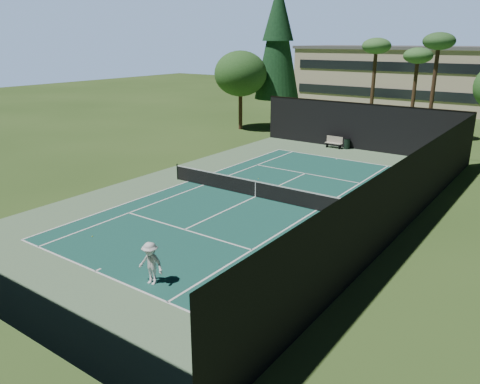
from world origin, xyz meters
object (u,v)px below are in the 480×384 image
object	(u,v)px
tennis_net	(255,188)
trash_bin	(347,143)
tennis_ball_c	(281,185)
park_bench	(334,142)
tennis_ball_d	(246,180)
player	(151,263)
tennis_ball_b	(258,179)
tennis_ball_a	(92,237)

from	to	relation	value
tennis_net	trash_bin	size ratio (longest dim) A/B	13.65
tennis_ball_c	park_bench	distance (m)	12.62
tennis_ball_c	tennis_ball_d	size ratio (longest dim) A/B	1.13
tennis_net	tennis_ball_d	size ratio (longest dim) A/B	216.75
player	tennis_ball_c	world-z (taller)	player
tennis_ball_d	tennis_ball_c	bearing A→B (deg)	7.47
tennis_net	trash_bin	bearing A→B (deg)	93.09
tennis_ball_b	park_bench	bearing A→B (deg)	89.73
player	park_bench	world-z (taller)	player
tennis_ball_d	park_bench	size ratio (longest dim) A/B	0.04
trash_bin	tennis_ball_c	bearing A→B (deg)	-85.83
tennis_net	park_bench	distance (m)	15.43
tennis_ball_d	trash_bin	size ratio (longest dim) A/B	0.06
tennis_net	tennis_ball_c	xyz separation A→B (m)	(0.09, 2.86, -0.52)
tennis_ball_a	tennis_ball_d	bearing A→B (deg)	87.15
tennis_ball_d	park_bench	world-z (taller)	park_bench
tennis_ball_b	tennis_ball_d	xyz separation A→B (m)	(-0.45, -0.78, 0.00)
tennis_net	player	bearing A→B (deg)	-76.81
player	tennis_ball_a	xyz separation A→B (m)	(-5.65, 1.52, -0.84)
tennis_net	tennis_ball_c	distance (m)	2.91
tennis_ball_c	tennis_ball_d	distance (m)	2.53
tennis_ball_b	park_bench	size ratio (longest dim) A/B	0.04
tennis_ball_a	tennis_ball_b	distance (m)	13.04
tennis_ball_d	park_bench	xyz separation A→B (m)	(0.51, 12.78, 0.52)
tennis_net	tennis_ball_b	distance (m)	3.89
player	tennis_ball_c	size ratio (longest dim) A/B	26.11
tennis_net	player	xyz separation A→B (m)	(2.63, -11.21, 0.32)
trash_bin	tennis_ball_a	bearing A→B (deg)	-94.93
trash_bin	player	bearing A→B (deg)	-82.63
tennis_net	park_bench	bearing A→B (deg)	97.12
tennis_net	tennis_ball_a	bearing A→B (deg)	-107.37
tennis_ball_a	park_bench	xyz separation A→B (m)	(1.12, 24.99, 0.52)
park_bench	tennis_net	bearing A→B (deg)	-82.88
park_bench	tennis_ball_c	bearing A→B (deg)	-80.88
player	park_bench	size ratio (longest dim) A/B	1.17
tennis_net	player	size ratio (longest dim) A/B	7.38
park_bench	tennis_ball_d	bearing A→B (deg)	-92.28
player	park_bench	xyz separation A→B (m)	(-4.54, 26.52, -0.33)
tennis_ball_b	trash_bin	world-z (taller)	trash_bin
tennis_ball_a	trash_bin	distance (m)	25.41
tennis_ball_a	tennis_net	bearing A→B (deg)	72.63
tennis_ball_b	trash_bin	size ratio (longest dim) A/B	0.06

